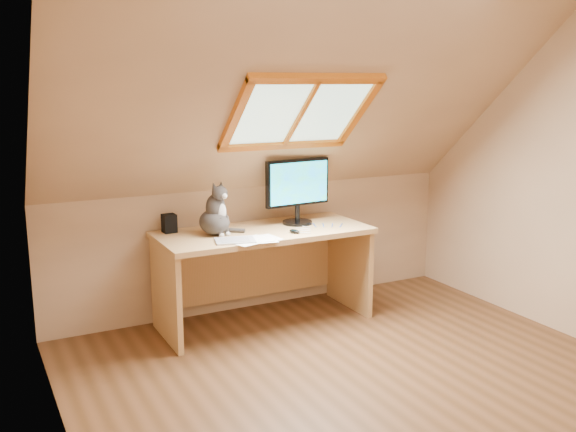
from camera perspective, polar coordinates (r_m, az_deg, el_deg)
ground at (r=4.03m, az=8.32°, el=-15.32°), size 3.50×3.50×0.00m
room_shell at (r=3.53m, az=9.89°, el=5.18°), size 3.52×3.52×2.41m
desk at (r=4.95m, az=-2.50°, el=-3.60°), size 1.61×0.70×0.73m
monitor at (r=4.98m, az=0.87°, el=2.59°), size 0.55×0.23×0.51m
cat at (r=4.69m, az=-6.49°, el=0.04°), size 0.30×0.32×0.40m
desk_speaker at (r=4.82m, az=-10.51°, el=-0.64°), size 0.10×0.10×0.14m
graphics_tablet at (r=4.51m, az=-4.73°, el=-2.19°), size 0.32×0.26×0.01m
mouse at (r=4.73m, az=0.57°, el=-1.37°), size 0.08×0.10×0.03m
papers at (r=4.55m, az=-2.37°, el=-2.05°), size 0.35×0.30×0.01m
cables at (r=4.92m, az=2.72°, el=-0.98°), size 0.51×0.26×0.01m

